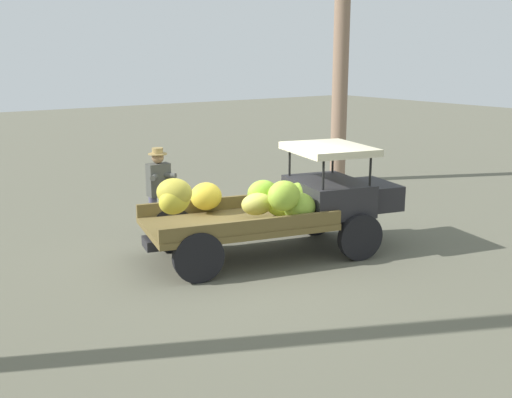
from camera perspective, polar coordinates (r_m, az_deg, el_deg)
ground_plane at (r=10.58m, az=-0.28°, el=-5.28°), size 60.00×60.00×0.00m
truck at (r=10.47m, az=2.90°, el=-0.47°), size 4.65×2.57×1.83m
farmer at (r=11.39m, az=-8.97°, el=1.01°), size 0.53×0.47×1.72m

